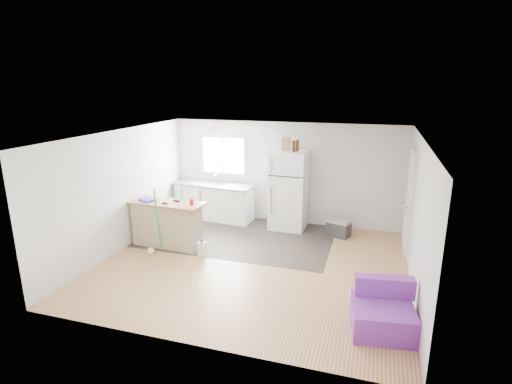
% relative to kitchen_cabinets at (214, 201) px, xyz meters
% --- Properties ---
extents(room, '(5.51, 5.01, 2.41)m').
position_rel_kitchen_cabinets_xyz_m(room, '(1.70, -2.19, 0.75)').
color(room, '#95623E').
rests_on(room, ground).
extents(vinyl_zone, '(4.05, 2.50, 0.00)m').
position_rel_kitchen_cabinets_xyz_m(vinyl_zone, '(0.98, -0.94, -0.45)').
color(vinyl_zone, '#302924').
rests_on(vinyl_zone, floor).
extents(window, '(1.18, 0.06, 0.98)m').
position_rel_kitchen_cabinets_xyz_m(window, '(0.15, 0.30, 1.10)').
color(window, white).
rests_on(window, back_wall).
extents(interior_door, '(0.11, 0.92, 2.10)m').
position_rel_kitchen_cabinets_xyz_m(interior_door, '(4.43, -0.64, 0.57)').
color(interior_door, white).
rests_on(interior_door, right_wall).
extents(ceiling_fixture, '(0.30, 0.30, 0.07)m').
position_rel_kitchen_cabinets_xyz_m(ceiling_fixture, '(0.50, -0.99, 1.91)').
color(ceiling_fixture, white).
rests_on(ceiling_fixture, ceiling).
extents(kitchen_cabinets, '(2.02, 0.78, 1.16)m').
position_rel_kitchen_cabinets_xyz_m(kitchen_cabinets, '(0.00, 0.00, 0.00)').
color(kitchen_cabinets, white).
rests_on(kitchen_cabinets, floor).
extents(peninsula, '(1.56, 0.68, 0.94)m').
position_rel_kitchen_cabinets_xyz_m(peninsula, '(-0.26, -1.85, 0.02)').
color(peninsula, tan).
rests_on(peninsula, floor).
extents(refrigerator, '(0.81, 0.77, 1.81)m').
position_rel_kitchen_cabinets_xyz_m(refrigerator, '(1.89, -0.08, 0.45)').
color(refrigerator, white).
rests_on(refrigerator, floor).
extents(cooler, '(0.59, 0.49, 0.38)m').
position_rel_kitchen_cabinets_xyz_m(cooler, '(3.07, -0.29, -0.26)').
color(cooler, '#2B2B2D').
rests_on(cooler, floor).
extents(purple_seat, '(0.91, 0.87, 0.67)m').
position_rel_kitchen_cabinets_xyz_m(purple_seat, '(4.00, -3.61, -0.21)').
color(purple_seat, purple).
rests_on(purple_seat, floor).
extents(cleaner_jug, '(0.18, 0.15, 0.35)m').
position_rel_kitchen_cabinets_xyz_m(cleaner_jug, '(0.63, -2.14, -0.30)').
color(cleaner_jug, silver).
rests_on(cleaner_jug, floor).
extents(mop, '(0.28, 0.38, 1.37)m').
position_rel_kitchen_cabinets_xyz_m(mop, '(-0.33, -2.34, -0.22)').
color(mop, green).
rests_on(mop, floor).
extents(red_cup, '(0.09, 0.09, 0.12)m').
position_rel_kitchen_cabinets_xyz_m(red_cup, '(0.32, -1.86, 0.55)').
color(red_cup, red).
rests_on(red_cup, peninsula).
extents(blue_tray, '(0.36, 0.33, 0.04)m').
position_rel_kitchen_cabinets_xyz_m(blue_tray, '(-0.68, -1.88, 0.51)').
color(blue_tray, '#1619CF').
rests_on(blue_tray, peninsula).
extents(tool_a, '(0.15, 0.09, 0.03)m').
position_rel_kitchen_cabinets_xyz_m(tool_a, '(-0.07, -1.75, 0.50)').
color(tool_a, black).
rests_on(tool_a, peninsula).
extents(tool_b, '(0.10, 0.05, 0.03)m').
position_rel_kitchen_cabinets_xyz_m(tool_b, '(-0.22, -1.97, 0.50)').
color(tool_b, black).
rests_on(tool_b, peninsula).
extents(cardboard_box, '(0.22, 0.16, 0.30)m').
position_rel_kitchen_cabinets_xyz_m(cardboard_box, '(1.80, -0.10, 1.51)').
color(cardboard_box, tan).
rests_on(cardboard_box, refrigerator).
extents(bottle_left, '(0.08, 0.08, 0.25)m').
position_rel_kitchen_cabinets_xyz_m(bottle_left, '(2.00, -0.20, 1.48)').
color(bottle_left, '#391E0A').
rests_on(bottle_left, refrigerator).
extents(bottle_right, '(0.08, 0.08, 0.25)m').
position_rel_kitchen_cabinets_xyz_m(bottle_right, '(2.06, -0.09, 1.48)').
color(bottle_right, '#391E0A').
rests_on(bottle_right, refrigerator).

